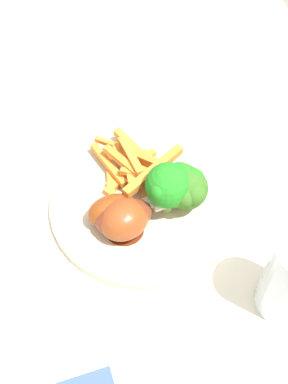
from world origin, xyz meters
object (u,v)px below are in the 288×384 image
broccoli_floret_back (182,182)px  chicken_drumstick_extra (127,217)px  carrot_fries_pile (133,166)px  broccoli_floret_middle (170,185)px  broccoli_floret_front (188,189)px  dining_table (147,241)px  chicken_drumstick_near (126,218)px  chicken_drumstick_far (116,210)px  dinner_plate (144,203)px

broccoli_floret_back → chicken_drumstick_extra: (0.03, -0.08, -0.02)m
chicken_drumstick_extra → carrot_fries_pile: bearing=165.7°
broccoli_floret_middle → broccoli_floret_back: broccoli_floret_middle is taller
broccoli_floret_front → broccoli_floret_middle: broccoli_floret_middle is taller
dining_table → carrot_fries_pile: 0.15m
broccoli_floret_front → chicken_drumstick_extra: (0.02, -0.08, -0.02)m
chicken_drumstick_near → dining_table: bearing=142.2°
dining_table → broccoli_floret_back: (0.02, 0.04, 0.16)m
broccoli_floret_middle → chicken_drumstick_far: 0.08m
carrot_fries_pile → chicken_drumstick_far: carrot_fries_pile is taller
broccoli_floret_front → broccoli_floret_middle: size_ratio=0.84×
dining_table → carrot_fries_pile: (-0.04, -0.01, 0.14)m
broccoli_floret_back → chicken_drumstick_far: size_ratio=0.60×
dinner_plate → chicken_drumstick_extra: chicken_drumstick_extra is taller
broccoli_floret_front → chicken_drumstick_near: 0.09m
broccoli_floret_middle → chicken_drumstick_near: (0.02, -0.06, -0.03)m
chicken_drumstick_far → dining_table: bearing=122.6°
chicken_drumstick_far → chicken_drumstick_near: bearing=31.3°
dinner_plate → broccoli_floret_front: bearing=67.9°
dining_table → carrot_fries_pile: carrot_fries_pile is taller
dining_table → chicken_drumstick_near: (0.05, -0.04, 0.14)m
chicken_drumstick_near → chicken_drumstick_extra: (-0.00, 0.00, -0.00)m
dining_table → dinner_plate: (0.01, -0.01, 0.11)m
chicken_drumstick_extra → chicken_drumstick_near: bearing=-31.0°
dining_table → dinner_plate: 0.12m
broccoli_floret_middle → carrot_fries_pile: broccoli_floret_middle is taller
broccoli_floret_front → chicken_drumstick_near: bearing=-77.7°
carrot_fries_pile → chicken_drumstick_far: bearing=-25.7°
broccoli_floret_middle → chicken_drumstick_near: 0.07m
broccoli_floret_front → carrot_fries_pile: bearing=-138.9°
carrot_fries_pile → chicken_drumstick_near: chicken_drumstick_near is taller
chicken_drumstick_far → chicken_drumstick_extra: (0.01, 0.01, 0.00)m
dinner_plate → broccoli_floret_middle: broccoli_floret_middle is taller
dining_table → chicken_drumstick_extra: size_ratio=9.37×
broccoli_floret_front → broccoli_floret_back: (-0.01, -0.01, 0.00)m
dining_table → broccoli_floret_middle: size_ratio=14.00×
broccoli_floret_middle → chicken_drumstick_extra: (0.02, -0.06, -0.03)m
carrot_fries_pile → broccoli_floret_front: bearing=41.1°
dining_table → broccoli_floret_middle: (0.03, 0.02, 0.17)m
dining_table → broccoli_floret_middle: bearing=42.1°
broccoli_floret_middle → dinner_plate: bearing=-121.4°
chicken_drumstick_near → chicken_drumstick_extra: size_ratio=0.94×
broccoli_floret_back → chicken_drumstick_far: (0.01, -0.09, -0.02)m
broccoli_floret_back → chicken_drumstick_far: bearing=-82.1°
broccoli_floret_front → broccoli_floret_back: size_ratio=0.98×
dining_table → chicken_drumstick_far: chicken_drumstick_far is taller
dining_table → chicken_drumstick_near: 0.16m
broccoli_floret_back → dining_table: bearing=-113.3°
chicken_drumstick_near → carrot_fries_pile: bearing=165.1°
broccoli_floret_back → chicken_drumstick_extra: bearing=-70.8°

